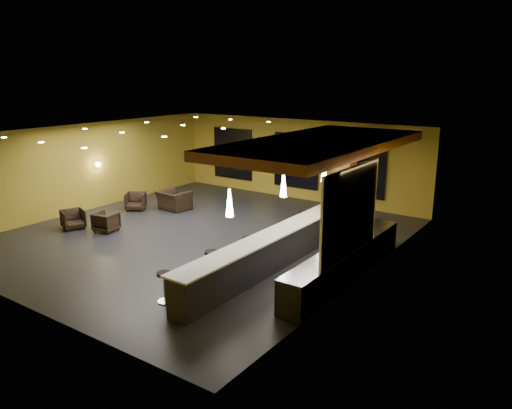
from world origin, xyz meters
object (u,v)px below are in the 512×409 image
Objects in this scene: armchair_a at (73,219)px; bar_stool_2 at (248,246)px; pendant_0 at (230,203)px; armchair_b at (106,222)px; prep_counter at (345,263)px; armchair_d at (174,200)px; staff_c at (365,227)px; pendant_1 at (283,185)px; staff_a at (340,221)px; armchair_c at (136,201)px; column at (345,181)px; bar_stool_1 at (212,261)px; bar_stool_0 at (165,283)px; staff_b at (359,219)px; pendant_2 at (324,171)px; bar_stool_3 at (278,233)px; bar_counter at (273,251)px; bar_stool_4 at (304,219)px.

bar_stool_2 is (7.04, 1.00, 0.12)m from armchair_a.
armchair_b is at bearing 167.50° from pendant_0.
prep_counter is 9.10m from armchair_d.
pendant_1 is at bearing -115.84° from staff_c.
armchair_c is (-8.76, -0.72, -0.47)m from staff_a.
column is 6.63m from pendant_0.
bar_stool_2 reaches higher than armchair_c.
staff_a is at bearing -45.93° from armchair_a.
staff_a is 2.20× the size of armchair_b.
pendant_0 is 5.30m from staff_c.
bar_stool_1 is 1.70m from bar_stool_2.
prep_counter reaches higher than bar_stool_0.
armchair_d is at bearing 161.31° from staff_b.
pendant_2 is at bearing -90.00° from column.
bar_stool_3 is at bearing -143.96° from staff_c.
column reaches higher than staff_c.
bar_stool_0 is (-1.69, -6.14, -0.34)m from staff_a.
bar_counter is 3.51m from bar_stool_4.
bar_counter is at bearing -61.99° from bar_stool_3.
armchair_c is at bearing 169.13° from pendant_1.
bar_stool_0 is 4.95m from bar_stool_3.
pendant_1 reaches higher than bar_stool_0.
staff_c is (1.60, -0.20, -1.58)m from pendant_2.
armchair_b is at bearing -160.48° from bar_stool_3.
pendant_2 is 1.93m from staff_b.
bar_stool_3 is at bearing 88.68° from bar_stool_0.
staff_a is 1.82m from bar_stool_4.
pendant_1 is at bearing 76.37° from bar_stool_0.
column is 5.00× the size of pendant_1.
pendant_2 is at bearing -162.96° from armchair_b.
pendant_0 is 8.24m from armchair_a.
bar_stool_1 is at bearing -142.55° from prep_counter.
staff_c reaches higher than armchair_d.
bar_stool_1 is 5.07m from bar_stool_4.
bar_stool_1 is at bearing -109.69° from staff_c.
bar_stool_2 is (-0.88, -4.59, -1.28)m from column.
prep_counter is 4.75m from column.
staff_c is at bearing -70.58° from staff_b.
pendant_0 is 0.43× the size of staff_b.
armchair_b is 1.01× the size of bar_stool_4.
staff_a reaches higher than armchair_d.
bar_stool_0 is (-0.94, -6.39, -1.86)m from pendant_2.
staff_b is 7.91m from armchair_d.
pendant_2 is at bearing 90.00° from pendant_0.
bar_stool_0 is (7.07, -5.43, 0.14)m from armchair_c.
bar_stool_2 is (5.87, -2.96, 0.08)m from armchair_d.
pendant_1 is at bearing 177.95° from armchair_b.
bar_stool_3 reaches higher than armchair_b.
armchair_c reaches higher than armchair_b.
staff_b reaches higher than bar_stool_1.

